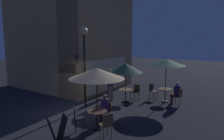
# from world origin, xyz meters

# --- Properties ---
(ground_plane) EXTENTS (60.00, 60.00, 0.00)m
(ground_plane) POSITION_xyz_m (0.00, 0.00, 0.00)
(ground_plane) COLOR #21232A
(cafe_building) EXTENTS (6.08, 7.75, 9.39)m
(cafe_building) POSITION_xyz_m (3.30, 3.56, 4.69)
(cafe_building) COLOR tan
(cafe_building) RESTS_ON ground
(street_lamp_near_corner) EXTENTS (0.39, 0.39, 4.16)m
(street_lamp_near_corner) POSITION_xyz_m (0.92, 0.17, 3.16)
(street_lamp_near_corner) COLOR black
(street_lamp_near_corner) RESTS_ON ground
(menu_sandwich_board) EXTENTS (0.83, 0.79, 0.93)m
(menu_sandwich_board) POSITION_xyz_m (-2.44, -1.50, 0.48)
(menu_sandwich_board) COLOR black
(menu_sandwich_board) RESTS_ON ground
(cafe_table_0) EXTENTS (0.79, 0.79, 0.75)m
(cafe_table_0) POSITION_xyz_m (2.96, -1.07, 0.57)
(cafe_table_0) COLOR black
(cafe_table_0) RESTS_ON ground
(cafe_table_1) EXTENTS (0.80, 0.80, 0.76)m
(cafe_table_1) POSITION_xyz_m (-0.79, -1.97, 0.57)
(cafe_table_1) COLOR black
(cafe_table_1) RESTS_ON ground
(cafe_table_2) EXTENTS (0.76, 0.76, 0.77)m
(cafe_table_2) POSITION_xyz_m (4.27, -2.94, 0.57)
(cafe_table_2) COLOR black
(cafe_table_2) RESTS_ON ground
(patio_umbrella_0) EXTENTS (1.90, 1.90, 2.24)m
(patio_umbrella_0) POSITION_xyz_m (2.96, -1.07, 1.98)
(patio_umbrella_0) COLOR black
(patio_umbrella_0) RESTS_ON ground
(patio_umbrella_1) EXTENTS (2.17, 2.17, 2.48)m
(patio_umbrella_1) POSITION_xyz_m (-0.79, -1.97, 2.26)
(patio_umbrella_1) COLOR black
(patio_umbrella_1) RESTS_ON ground
(patio_umbrella_2) EXTENTS (2.10, 2.10, 2.47)m
(patio_umbrella_2) POSITION_xyz_m (4.27, -2.94, 2.28)
(patio_umbrella_2) COLOR black
(patio_umbrella_2) RESTS_ON ground
(cafe_chair_0) EXTENTS (0.52, 0.52, 0.90)m
(cafe_chair_0) POSITION_xyz_m (3.76, -1.31, 0.55)
(cafe_chair_0) COLOR #4E3D25
(cafe_chair_0) RESTS_ON ground
(cafe_chair_1) EXTENTS (0.55, 0.55, 0.93)m
(cafe_chair_1) POSITION_xyz_m (-1.30, -1.38, 0.57)
(cafe_chair_1) COLOR black
(cafe_chair_1) RESTS_ON ground
(cafe_chair_2) EXTENTS (0.55, 0.55, 0.96)m
(cafe_chair_2) POSITION_xyz_m (-1.23, -2.75, 0.58)
(cafe_chair_2) COLOR brown
(cafe_chair_2) RESTS_ON ground
(cafe_chair_3) EXTENTS (0.45, 0.45, 0.88)m
(cafe_chair_3) POSITION_xyz_m (-0.02, -1.84, 0.53)
(cafe_chair_3) COLOR #583315
(cafe_chair_3) RESTS_ON ground
(cafe_chair_4) EXTENTS (0.49, 0.49, 0.94)m
(cafe_chair_4) POSITION_xyz_m (4.13, -3.74, 0.56)
(cafe_chair_4) COLOR brown
(cafe_chair_4) RESTS_ON ground
(cafe_chair_5) EXTENTS (0.48, 0.48, 0.92)m
(cafe_chair_5) POSITION_xyz_m (4.43, -2.10, 0.56)
(cafe_chair_5) COLOR #4E3426
(cafe_chair_5) RESTS_ON ground
(patron_seated_0) EXTENTS (0.54, 0.41, 1.25)m
(patron_seated_0) POSITION_xyz_m (-0.15, -1.86, 0.71)
(patron_seated_0) COLOR black
(patron_seated_0) RESTS_ON ground
(patron_seated_1) EXTENTS (0.40, 0.54, 1.27)m
(patron_seated_1) POSITION_xyz_m (4.16, -3.60, 0.72)
(patron_seated_1) COLOR #531917
(patron_seated_1) RESTS_ON ground
(patron_standing_2) EXTENTS (0.36, 0.36, 1.73)m
(patron_standing_2) POSITION_xyz_m (3.59, 0.44, 0.87)
(patron_standing_2) COLOR #23244F
(patron_standing_2) RESTS_ON ground
(patron_standing_3) EXTENTS (0.31, 0.31, 1.78)m
(patron_standing_3) POSITION_xyz_m (2.73, -0.22, 0.91)
(patron_standing_3) COLOR #796952
(patron_standing_3) RESTS_ON ground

